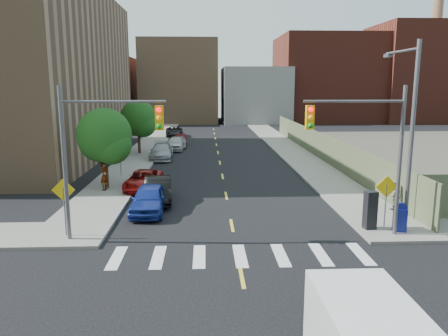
{
  "coord_description": "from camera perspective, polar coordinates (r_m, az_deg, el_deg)",
  "views": [
    {
      "loc": [
        -1.31,
        -13.11,
        7.04
      ],
      "look_at": [
        -0.18,
        13.04,
        2.0
      ],
      "focal_mm": 35.0,
      "sensor_mm": 36.0,
      "label": 1
    }
  ],
  "objects": [
    {
      "name": "warn_sign_midwest",
      "position": [
        34.11,
        -13.42,
        2.09
      ],
      "size": [
        1.06,
        0.06,
        2.83
      ],
      "color": "#59595E",
      "rests_on": "ground"
    },
    {
      "name": "signal_nw",
      "position": [
        19.83,
        -16.11,
        3.2
      ],
      "size": [
        4.59,
        0.3,
        7.0
      ],
      "color": "#59595E",
      "rests_on": "ground"
    },
    {
      "name": "pedestrian_west",
      "position": [
        29.77,
        -15.36,
        -0.99
      ],
      "size": [
        0.53,
        0.74,
        1.92
      ],
      "primitive_type": "imported",
      "rotation": [
        0.0,
        0.0,
        1.47
      ],
      "color": "gray",
      "rests_on": "sidewalk_nw"
    },
    {
      "name": "bg_bldg_east",
      "position": [
        88.25,
        13.1,
        11.24
      ],
      "size": [
        18.0,
        18.0,
        16.0
      ],
      "primitive_type": "cube",
      "color": "#592319",
      "rests_on": "ground"
    },
    {
      "name": "bg_bldg_center",
      "position": [
        83.65,
        3.97,
        9.47
      ],
      "size": [
        12.0,
        16.0,
        10.0
      ],
      "primitive_type": "cube",
      "color": "gray",
      "rests_on": "ground"
    },
    {
      "name": "ground",
      "position": [
        14.93,
        3.0,
        -17.23
      ],
      "size": [
        160.0,
        160.0,
        0.0
      ],
      "primitive_type": "plane",
      "color": "black",
      "rests_on": "ground"
    },
    {
      "name": "parked_car_maroon",
      "position": [
        51.92,
        -5.66,
        3.73
      ],
      "size": [
        1.58,
        3.81,
        1.22
      ],
      "primitive_type": "imported",
      "rotation": [
        0.0,
        0.0,
        0.08
      ],
      "color": "#410D0E",
      "rests_on": "ground"
    },
    {
      "name": "smokestack",
      "position": [
        93.98,
        25.81,
        14.09
      ],
      "size": [
        1.8,
        1.8,
        28.0
      ],
      "primitive_type": "cylinder",
      "color": "#8C6B4C",
      "rests_on": "ground"
    },
    {
      "name": "signal_ne",
      "position": [
        20.61,
        18.32,
        3.35
      ],
      "size": [
        4.59,
        0.3,
        7.0
      ],
      "color": "#59595E",
      "rests_on": "ground"
    },
    {
      "name": "fence_north",
      "position": [
        42.92,
        12.29,
        2.89
      ],
      "size": [
        0.12,
        44.0,
        2.5
      ],
      "primitive_type": "cube",
      "color": "#576143",
      "rests_on": "ground"
    },
    {
      "name": "parked_car_grey",
      "position": [
        59.71,
        -6.5,
        4.72
      ],
      "size": [
        2.76,
        5.18,
        1.39
      ],
      "primitive_type": "imported",
      "rotation": [
        0.0,
        0.0,
        0.09
      ],
      "color": "black",
      "rests_on": "ground"
    },
    {
      "name": "payphone",
      "position": [
        22.25,
        18.56,
        -5.23
      ],
      "size": [
        0.62,
        0.54,
        1.85
      ],
      "primitive_type": "cube",
      "rotation": [
        0.0,
        0.0,
        0.17
      ],
      "color": "black",
      "rests_on": "sidewalk_ne"
    },
    {
      "name": "bg_bldg_fareast",
      "position": [
        91.96,
        23.31,
        11.25
      ],
      "size": [
        14.0,
        16.0,
        18.0
      ],
      "primitive_type": "cube",
      "color": "#592319",
      "rests_on": "ground"
    },
    {
      "name": "mailbox",
      "position": [
        22.4,
        22.01,
        -5.99
      ],
      "size": [
        0.66,
        0.55,
        1.42
      ],
      "rotation": [
        0.0,
        0.0,
        -0.21
      ],
      "color": "navy",
      "rests_on": "sidewalk_ne"
    },
    {
      "name": "bg_bldg_west",
      "position": [
        85.65,
        -16.7,
        9.75
      ],
      "size": [
        14.0,
        18.0,
        12.0
      ],
      "primitive_type": "cube",
      "color": "#592319",
      "rests_on": "ground"
    },
    {
      "name": "pedestrian_east",
      "position": [
        26.08,
        21.42,
        -3.45
      ],
      "size": [
        0.83,
        0.69,
        1.53
      ],
      "primitive_type": "imported",
      "rotation": [
        0.0,
        0.0,
        2.98
      ],
      "color": "gray",
      "rests_on": "sidewalk_ne"
    },
    {
      "name": "parked_car_black",
      "position": [
        26.76,
        -8.61,
        -2.83
      ],
      "size": [
        1.99,
        4.64,
        1.49
      ],
      "primitive_type": "imported",
      "rotation": [
        0.0,
        0.0,
        0.09
      ],
      "color": "black",
      "rests_on": "ground"
    },
    {
      "name": "streetlight_ne",
      "position": [
        22.23,
        22.98,
        5.35
      ],
      "size": [
        0.25,
        3.7,
        9.0
      ],
      "color": "#59595E",
      "rests_on": "ground"
    },
    {
      "name": "warn_sign_ne",
      "position": [
        21.96,
        20.44,
        -3.08
      ],
      "size": [
        1.06,
        0.06,
        2.83
      ],
      "color": "#59595E",
      "rests_on": "ground"
    },
    {
      "name": "parked_car_red",
      "position": [
        29.97,
        -10.45,
        -1.59
      ],
      "size": [
        2.39,
        4.79,
        1.3
      ],
      "primitive_type": "imported",
      "rotation": [
        0.0,
        0.0,
        -0.05
      ],
      "color": "maroon",
      "rests_on": "ground"
    },
    {
      "name": "parked_car_silver",
      "position": [
        41.99,
        -8.18,
        2.16
      ],
      "size": [
        2.16,
        5.13,
        1.48
      ],
      "primitive_type": "imported",
      "rotation": [
        0.0,
        0.0,
        0.02
      ],
      "color": "#9E9FA5",
      "rests_on": "ground"
    },
    {
      "name": "sidewalk_nw",
      "position": [
        55.42,
        -9.14,
        3.54
      ],
      "size": [
        3.5,
        73.0,
        0.15
      ],
      "primitive_type": "cube",
      "color": "gray",
      "rests_on": "ground"
    },
    {
      "name": "warn_sign_nw",
      "position": [
        21.26,
        -20.2,
        -3.51
      ],
      "size": [
        1.06,
        0.06,
        2.83
      ],
      "color": "#59595E",
      "rests_on": "ground"
    },
    {
      "name": "parked_car_blue",
      "position": [
        24.62,
        -9.75,
        -4.02
      ],
      "size": [
        1.9,
        4.55,
        1.54
      ],
      "primitive_type": "imported",
      "rotation": [
        0.0,
        0.0,
        -0.02
      ],
      "color": "navy",
      "rests_on": "ground"
    },
    {
      "name": "bg_bldg_midwest",
      "position": [
        85.24,
        -5.74,
        11.15
      ],
      "size": [
        14.0,
        16.0,
        15.0
      ],
      "primitive_type": "cube",
      "color": "#8C6B4C",
      "rests_on": "ground"
    },
    {
      "name": "sidewalk_ne",
      "position": [
        55.79,
        6.91,
        3.65
      ],
      "size": [
        3.5,
        73.0,
        0.15
      ],
      "primitive_type": "cube",
      "color": "gray",
      "rests_on": "ground"
    },
    {
      "name": "tree_west_far",
      "position": [
        44.8,
        -11.12,
        6.13
      ],
      "size": [
        3.66,
        3.64,
        5.52
      ],
      "color": "#332114",
      "rests_on": "ground"
    },
    {
      "name": "parked_car_white",
      "position": [
        47.56,
        -6.28,
        3.25
      ],
      "size": [
        2.26,
        4.67,
        1.54
      ],
      "primitive_type": "imported",
      "rotation": [
        0.0,
        0.0,
        -0.1
      ],
      "color": "silver",
      "rests_on": "ground"
    },
    {
      "name": "tree_west_near",
      "position": [
        30.12,
        -15.32,
        3.72
      ],
      "size": [
        3.66,
        3.64,
        5.52
      ],
      "color": "#332114",
      "rests_on": "ground"
    }
  ]
}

